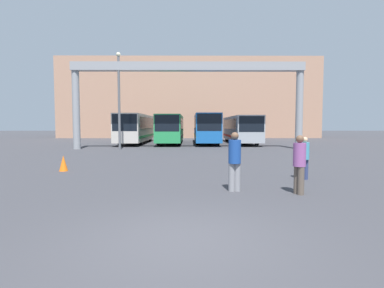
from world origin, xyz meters
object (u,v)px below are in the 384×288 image
(traffic_cone, at_px, (63,163))
(lamp_post, at_px, (119,97))
(bus_slot_3, at_px, (241,128))
(pedestrian_mid_left, at_px, (304,157))
(bus_slot_1, at_px, (171,127))
(pedestrian_mid_right, at_px, (235,160))
(bus_slot_0, at_px, (136,127))
(bus_slot_2, at_px, (206,127))
(pedestrian_far_center, at_px, (299,163))

(traffic_cone, bearing_deg, lamp_post, 91.35)
(bus_slot_3, relative_size, pedestrian_mid_left, 7.54)
(bus_slot_1, bearing_deg, bus_slot_3, 2.82)
(pedestrian_mid_right, xyz_separation_m, traffic_cone, (-7.02, 4.09, -0.63))
(bus_slot_0, distance_m, bus_slot_2, 7.76)
(bus_slot_1, xyz_separation_m, traffic_cone, (-3.52, -19.79, -1.43))
(lamp_post, bearing_deg, bus_slot_0, 90.55)
(bus_slot_3, height_order, lamp_post, lamp_post)
(bus_slot_1, xyz_separation_m, bus_slot_3, (7.75, 0.38, -0.06))
(bus_slot_3, xyz_separation_m, traffic_cone, (-11.27, -20.17, -1.37))
(bus_slot_1, relative_size, lamp_post, 1.41)
(bus_slot_1, height_order, bus_slot_2, bus_slot_2)
(bus_slot_0, distance_m, bus_slot_3, 11.63)
(bus_slot_2, bearing_deg, bus_slot_0, -178.70)
(lamp_post, bearing_deg, bus_slot_2, 47.78)
(bus_slot_2, bearing_deg, bus_slot_3, -1.93)
(pedestrian_mid_left, bearing_deg, traffic_cone, -34.42)
(pedestrian_far_center, bearing_deg, pedestrian_mid_left, -44.82)
(lamp_post, bearing_deg, bus_slot_3, 35.79)
(traffic_cone, bearing_deg, bus_slot_1, 79.92)
(bus_slot_1, height_order, pedestrian_far_center, bus_slot_1)
(pedestrian_mid_right, bearing_deg, pedestrian_far_center, -14.75)
(bus_slot_3, height_order, pedestrian_mid_right, bus_slot_3)
(bus_slot_2, distance_m, bus_slot_3, 3.88)
(bus_slot_2, relative_size, pedestrian_far_center, 7.06)
(pedestrian_far_center, distance_m, lamp_post, 19.05)
(bus_slot_0, xyz_separation_m, pedestrian_mid_right, (7.38, -24.22, -0.85))
(bus_slot_0, bearing_deg, traffic_cone, -88.98)
(bus_slot_0, relative_size, pedestrian_mid_left, 7.48)
(bus_slot_2, height_order, pedestrian_far_center, bus_slot_2)
(pedestrian_mid_right, bearing_deg, pedestrian_mid_left, 31.73)
(bus_slot_0, distance_m, pedestrian_mid_right, 25.33)
(pedestrian_mid_right, relative_size, pedestrian_far_center, 1.05)
(pedestrian_far_center, distance_m, pedestrian_mid_left, 2.60)
(bus_slot_0, xyz_separation_m, pedestrian_mid_left, (10.29, -22.26, -0.97))
(bus_slot_0, relative_size, traffic_cone, 17.33)
(bus_slot_0, bearing_deg, pedestrian_mid_left, -65.19)
(traffic_cone, relative_size, lamp_post, 0.09)
(pedestrian_mid_left, xyz_separation_m, traffic_cone, (-9.93, 2.14, -0.51))
(bus_slot_0, distance_m, lamp_post, 8.67)
(pedestrian_far_center, bearing_deg, bus_slot_1, -8.29)
(pedestrian_far_center, xyz_separation_m, pedestrian_mid_left, (1.06, 2.37, -0.08))
(bus_slot_0, xyz_separation_m, bus_slot_1, (3.88, -0.34, -0.05))
(pedestrian_mid_right, xyz_separation_m, pedestrian_mid_left, (2.91, 1.96, -0.12))
(bus_slot_3, bearing_deg, bus_slot_1, -177.18)
(bus_slot_0, height_order, lamp_post, lamp_post)
(bus_slot_3, xyz_separation_m, pedestrian_far_center, (-2.40, -24.68, -0.79))
(bus_slot_1, distance_m, pedestrian_mid_left, 22.86)
(bus_slot_2, height_order, traffic_cone, bus_slot_2)
(bus_slot_3, xyz_separation_m, pedestrian_mid_right, (-4.25, -24.26, -0.74))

